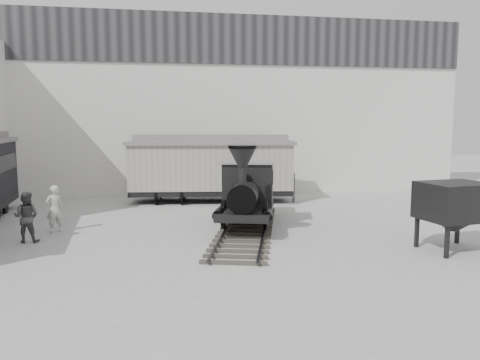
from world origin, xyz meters
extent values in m
plane|color=#9E9E9B|center=(0.00, 0.00, 0.00)|extent=(90.00, 90.00, 0.00)
cube|color=silver|center=(0.00, 15.00, 5.50)|extent=(34.00, 2.40, 11.00)
cube|color=#232326|center=(0.00, 13.75, 9.50)|extent=(34.00, 0.12, 3.00)
cube|color=#34312B|center=(1.02, 3.48, 0.09)|extent=(4.62, 10.11, 0.17)
cube|color=#2D2D30|center=(0.27, 3.68, 0.14)|extent=(2.63, 9.58, 0.06)
cube|color=#2D2D30|center=(1.77, 3.28, 0.14)|extent=(2.63, 9.58, 0.06)
cylinder|color=black|center=(0.07, 3.17, 0.76)|extent=(0.43, 1.18, 1.18)
cylinder|color=black|center=(1.69, 2.74, 0.76)|extent=(0.43, 1.18, 1.18)
cylinder|color=black|center=(0.43, 4.52, 0.76)|extent=(0.43, 1.18, 1.18)
cylinder|color=black|center=(2.05, 4.09, 0.76)|extent=(0.43, 1.18, 1.18)
cube|color=black|center=(1.06, 3.63, 0.89)|extent=(3.07, 4.29, 0.30)
cylinder|color=black|center=(0.87, 2.91, 1.58)|extent=(1.67, 2.67, 1.07)
cylinder|color=black|center=(0.62, 1.97, 2.42)|extent=(0.34, 0.34, 0.64)
cone|color=black|center=(0.62, 1.97, 3.12)|extent=(1.26, 1.26, 0.75)
sphere|color=black|center=(0.98, 3.32, 2.10)|extent=(0.56, 0.56, 0.56)
cube|color=black|center=(1.31, 4.57, 1.88)|extent=(2.40, 1.94, 1.67)
cube|color=slate|center=(1.31, 4.57, 2.75)|extent=(2.66, 2.20, 0.09)
cube|color=black|center=(1.81, 6.44, 1.28)|extent=(2.42, 2.58, 0.97)
cylinder|color=black|center=(-1.90, 11.29, 0.40)|extent=(2.07, 1.01, 0.80)
cylinder|color=black|center=(2.65, 10.78, 0.40)|extent=(2.07, 1.01, 0.80)
cube|color=black|center=(0.38, 11.04, 0.60)|extent=(9.18, 3.47, 0.30)
cube|color=#9B9684|center=(0.38, 11.04, 1.99)|extent=(9.19, 3.57, 2.49)
cube|color=slate|center=(0.38, 11.04, 3.33)|extent=(9.52, 3.90, 0.20)
cube|color=slate|center=(0.38, 11.04, 3.61)|extent=(8.64, 2.14, 0.36)
imported|color=beige|center=(-6.66, 4.45, 0.97)|extent=(0.84, 0.78, 1.93)
imported|color=#424242|center=(-7.34, 2.99, 0.95)|extent=(1.00, 0.82, 1.90)
cube|color=black|center=(6.82, -1.49, 0.55)|extent=(0.14, 0.14, 1.09)
cube|color=black|center=(6.60, -0.02, 0.55)|extent=(0.14, 0.14, 1.09)
cube|color=black|center=(8.37, 0.24, 0.55)|extent=(0.14, 0.14, 1.09)
cube|color=black|center=(7.59, -0.63, 1.74)|extent=(2.42, 2.08, 1.29)
cone|color=black|center=(7.59, -0.63, 0.94)|extent=(1.91, 1.91, 0.50)
camera|label=1|loc=(-2.28, -15.11, 4.37)|focal=35.00mm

